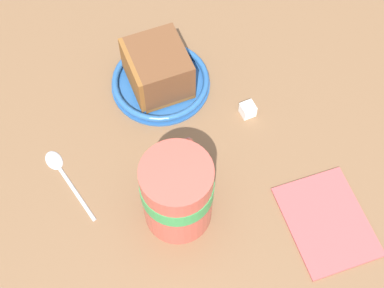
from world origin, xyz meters
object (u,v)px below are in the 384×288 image
(teaspoon, at_px, (61,169))
(folded_napkin, at_px, (327,221))
(tea_mug, at_px, (178,191))
(small_plate, at_px, (161,82))
(cake_slice, at_px, (158,69))
(sugar_cube, at_px, (248,110))

(teaspoon, xyz_separation_m, folded_napkin, (0.13, 0.31, -0.00))
(tea_mug, xyz_separation_m, teaspoon, (-0.08, -0.14, -0.05))
(small_plate, bearing_deg, cake_slice, -79.63)
(small_plate, bearing_deg, tea_mug, -3.20)
(small_plate, xyz_separation_m, folded_napkin, (0.24, 0.16, -0.00))
(small_plate, distance_m, tea_mug, 0.20)
(folded_napkin, distance_m, sugar_cube, 0.18)
(cake_slice, xyz_separation_m, sugar_cube, (0.07, 0.11, -0.03))
(tea_mug, relative_size, teaspoon, 0.99)
(teaspoon, relative_size, folded_napkin, 0.91)
(folded_napkin, bearing_deg, sugar_cube, -161.84)
(cake_slice, height_order, tea_mug, tea_mug)
(folded_napkin, xyz_separation_m, sugar_cube, (-0.17, -0.06, 0.01))
(cake_slice, xyz_separation_m, tea_mug, (0.19, -0.01, 0.02))
(cake_slice, xyz_separation_m, teaspoon, (0.11, -0.14, -0.03))
(cake_slice, bearing_deg, folded_napkin, 34.58)
(small_plate, relative_size, folded_napkin, 1.11)
(small_plate, bearing_deg, folded_napkin, 34.08)
(tea_mug, relative_size, sugar_cube, 6.13)
(small_plate, xyz_separation_m, sugar_cube, (0.07, 0.11, 0.00))
(small_plate, height_order, sugar_cube, sugar_cube)
(teaspoon, bearing_deg, tea_mug, 58.32)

